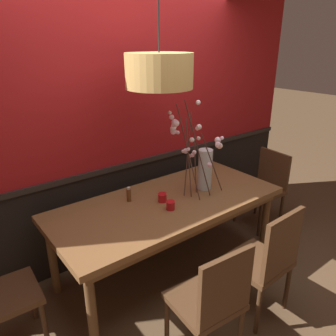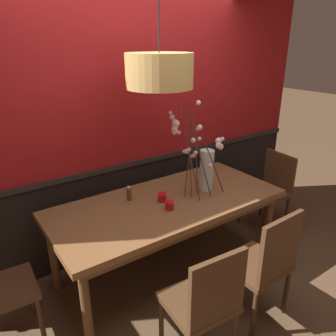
% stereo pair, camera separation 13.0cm
% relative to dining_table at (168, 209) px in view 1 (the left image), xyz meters
% --- Properties ---
extents(ground_plane, '(24.00, 24.00, 0.00)m').
position_rel_dining_table_xyz_m(ground_plane, '(0.00, 0.00, -0.68)').
color(ground_plane, brown).
extents(back_wall, '(4.58, 0.14, 2.62)m').
position_rel_dining_table_xyz_m(back_wall, '(0.00, 0.66, 0.62)').
color(back_wall, black).
rests_on(back_wall, ground).
extents(dining_table, '(2.10, 0.94, 0.77)m').
position_rel_dining_table_xyz_m(dining_table, '(0.00, 0.00, 0.00)').
color(dining_table, brown).
rests_on(dining_table, ground).
extents(chair_near_side_right, '(0.46, 0.44, 0.96)m').
position_rel_dining_table_xyz_m(chair_near_side_right, '(0.28, -0.88, -0.15)').
color(chair_near_side_right, '#4C301C').
rests_on(chair_near_side_right, ground).
extents(chair_far_side_right, '(0.44, 0.40, 0.98)m').
position_rel_dining_table_xyz_m(chair_far_side_right, '(0.36, 0.89, -0.14)').
color(chair_far_side_right, '#4C301C').
rests_on(chair_far_side_right, ground).
extents(chair_head_east_end, '(0.46, 0.49, 0.90)m').
position_rel_dining_table_xyz_m(chair_head_east_end, '(1.47, 0.02, -0.17)').
color(chair_head_east_end, '#4C301C').
rests_on(chair_head_east_end, ground).
extents(chair_near_side_left, '(0.47, 0.46, 0.93)m').
position_rel_dining_table_xyz_m(chair_near_side_left, '(-0.34, -0.91, -0.16)').
color(chair_near_side_left, '#4C301C').
rests_on(chair_near_side_left, ground).
extents(vase_with_blossoms, '(0.50, 0.50, 0.89)m').
position_rel_dining_table_xyz_m(vase_with_blossoms, '(0.39, -0.01, 0.35)').
color(vase_with_blossoms, silver).
rests_on(vase_with_blossoms, dining_table).
extents(candle_holder_nearer_center, '(0.08, 0.08, 0.08)m').
position_rel_dining_table_xyz_m(candle_holder_nearer_center, '(-0.05, 0.02, 0.12)').
color(candle_holder_nearer_center, red).
rests_on(candle_holder_nearer_center, dining_table).
extents(candle_holder_nearer_edge, '(0.08, 0.08, 0.08)m').
position_rel_dining_table_xyz_m(candle_holder_nearer_edge, '(-0.08, -0.14, 0.12)').
color(candle_holder_nearer_edge, red).
rests_on(candle_holder_nearer_edge, dining_table).
extents(condiment_bottle, '(0.04, 0.04, 0.13)m').
position_rel_dining_table_xyz_m(condiment_bottle, '(-0.28, 0.21, 0.15)').
color(condiment_bottle, brown).
rests_on(condiment_bottle, dining_table).
extents(pendant_lamp, '(0.53, 0.53, 0.88)m').
position_rel_dining_table_xyz_m(pendant_lamp, '(-0.04, 0.07, 1.20)').
color(pendant_lamp, tan).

